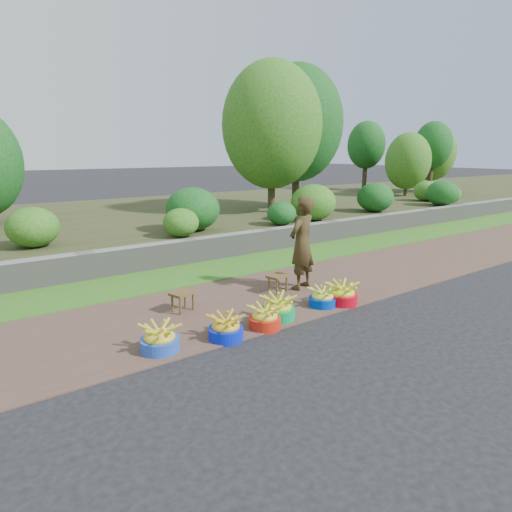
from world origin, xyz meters
TOP-DOWN VIEW (x-y plane):
  - ground_plane at (0.00, 0.00)m, footprint 120.00×120.00m
  - dirt_shoulder at (0.00, 1.25)m, footprint 80.00×2.50m
  - grass_verge at (0.00, 3.25)m, footprint 80.00×1.50m
  - retaining_wall at (0.00, 4.10)m, footprint 80.00×0.35m
  - earth_bank at (0.00, 9.00)m, footprint 80.00×10.00m
  - vegetation at (2.45, 7.55)m, footprint 29.17×8.15m
  - basin_a at (-2.27, 0.35)m, footprint 0.49×0.49m
  - basin_b at (-1.41, 0.18)m, footprint 0.47×0.47m
  - basin_c at (-0.75, 0.19)m, footprint 0.46×0.46m
  - basin_d at (-0.40, 0.33)m, footprint 0.51×0.51m
  - basin_e at (0.53, 0.35)m, footprint 0.44×0.44m
  - basin_f at (0.87, 0.25)m, footprint 0.51×0.51m
  - stool_left at (-1.44, 1.43)m, footprint 0.41×0.36m
  - stool_right at (0.35, 1.31)m, footprint 0.41×0.35m
  - vendor_woman at (0.84, 1.24)m, footprint 0.71×0.58m

SIDE VIEW (x-z plane):
  - ground_plane at x=0.00m, z-range 0.00..0.00m
  - dirt_shoulder at x=0.00m, z-range 0.00..0.02m
  - grass_verge at x=0.00m, z-range 0.00..0.04m
  - basin_e at x=0.53m, z-range -0.02..0.31m
  - basin_c at x=-0.75m, z-range -0.02..0.33m
  - basin_b at x=-1.41m, z-range -0.02..0.33m
  - basin_a at x=-2.27m, z-range -0.02..0.35m
  - basin_d at x=-0.40m, z-range -0.02..0.36m
  - basin_f at x=0.87m, z-range -0.02..0.36m
  - earth_bank at x=0.00m, z-range 0.00..0.50m
  - stool_left at x=-1.44m, z-range 0.11..0.42m
  - stool_right at x=0.35m, z-range 0.11..0.43m
  - retaining_wall at x=0.00m, z-range 0.00..0.55m
  - vendor_woman at x=0.84m, z-range 0.02..1.70m
  - vegetation at x=2.45m, z-range 0.38..5.25m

